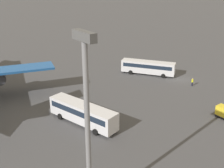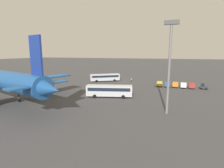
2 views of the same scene
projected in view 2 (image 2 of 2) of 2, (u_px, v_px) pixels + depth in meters
name	position (u px, v px, depth m)	size (l,w,h in m)	color
ground_plane	(123.00, 81.00, 77.91)	(600.00, 600.00, 0.00)	#424244
airplane	(2.00, 80.00, 42.22)	(42.66, 36.73, 15.65)	#1E5193
shuttle_bus_near	(105.00, 77.00, 76.39)	(12.05, 9.36, 3.26)	silver
shuttle_bus_far	(109.00, 90.00, 49.31)	(13.11, 5.86, 3.40)	silver
baggage_tug	(203.00, 87.00, 60.21)	(2.57, 1.95, 2.10)	#333338
worker_person	(132.00, 80.00, 75.28)	(0.38, 0.38, 1.74)	#1E1E2D
cargo_cart_red	(192.00, 86.00, 60.71)	(2.00, 1.68, 2.06)	#38383D
cargo_cart_white	(183.00, 85.00, 61.48)	(2.00, 1.68, 2.06)	#38383D
cargo_cart_orange	(175.00, 84.00, 62.79)	(2.00, 1.68, 2.06)	#38383D
cargo_cart_blue	(167.00, 84.00, 63.36)	(2.00, 1.68, 2.06)	#38383D
cargo_cart_yellow	(160.00, 84.00, 64.10)	(2.00, 1.68, 2.06)	#38383D
light_pole	(170.00, 59.00, 34.35)	(2.80, 0.70, 18.56)	slate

